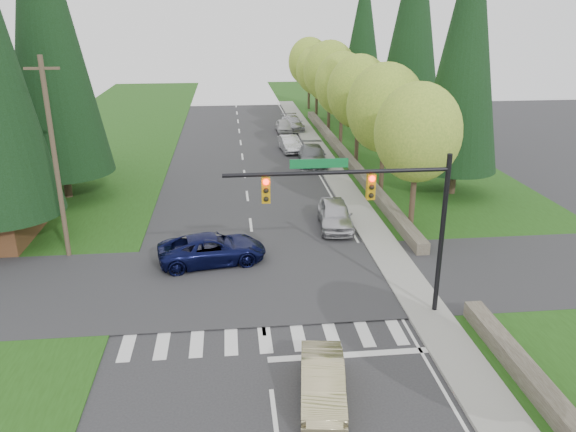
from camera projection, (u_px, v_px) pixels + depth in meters
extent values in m
plane|color=#28282B|center=(271.00, 392.00, 18.61)|extent=(120.00, 120.00, 0.00)
cube|color=#1F4512|center=(437.00, 194.00, 38.56)|extent=(14.00, 110.00, 0.06)
cube|color=#1F4512|center=(45.00, 207.00, 35.97)|extent=(14.00, 110.00, 0.06)
cube|color=#28282B|center=(258.00, 282.00, 26.08)|extent=(120.00, 8.00, 0.10)
cube|color=gray|center=(344.00, 188.00, 39.81)|extent=(1.80, 80.00, 0.13)
cube|color=gray|center=(332.00, 188.00, 39.72)|extent=(0.20, 80.00, 0.13)
cube|color=#4C4438|center=(570.00, 427.00, 16.55)|extent=(0.70, 14.00, 0.70)
cube|color=#4C4438|center=(345.00, 156.00, 47.35)|extent=(0.70, 40.00, 0.70)
cylinder|color=black|center=(442.00, 237.00, 22.35)|extent=(0.20, 0.20, 6.80)
cylinder|color=black|center=(338.00, 172.00, 20.96)|extent=(8.60, 0.16, 0.16)
cube|color=#0C662D|center=(319.00, 163.00, 20.82)|extent=(2.20, 0.04, 0.35)
cube|color=#BF8C0C|center=(371.00, 187.00, 21.30)|extent=(0.32, 0.24, 1.00)
sphere|color=#FF0C05|center=(372.00, 179.00, 21.04)|extent=(0.22, 0.22, 0.22)
cube|color=#BF8C0C|center=(266.00, 190.00, 20.90)|extent=(0.32, 0.24, 1.00)
sphere|color=#FF0C05|center=(266.00, 182.00, 20.65)|extent=(0.22, 0.22, 0.22)
cylinder|color=#473828|center=(55.00, 162.00, 27.14)|extent=(0.24, 0.24, 10.00)
cube|color=#473828|center=(42.00, 68.00, 25.62)|extent=(1.60, 0.10, 0.12)
cylinder|color=#38281C|center=(413.00, 189.00, 31.77)|extent=(0.32, 0.32, 4.76)
ellipsoid|color=olive|center=(418.00, 133.00, 30.66)|extent=(4.80, 4.80, 5.52)
cylinder|color=#38281C|center=(383.00, 157.00, 38.29)|extent=(0.32, 0.32, 4.93)
ellipsoid|color=olive|center=(386.00, 108.00, 37.13)|extent=(5.20, 5.20, 5.98)
cylinder|color=#38281C|center=(357.00, 135.00, 44.78)|extent=(0.32, 0.32, 5.04)
ellipsoid|color=olive|center=(359.00, 92.00, 43.60)|extent=(5.00, 5.00, 5.75)
cylinder|color=#38281C|center=(341.00, 120.00, 51.36)|extent=(0.32, 0.32, 4.82)
ellipsoid|color=olive|center=(342.00, 84.00, 50.23)|extent=(5.00, 5.00, 5.75)
cylinder|color=#38281C|center=(329.00, 106.00, 57.85)|extent=(0.32, 0.32, 5.15)
ellipsoid|color=olive|center=(330.00, 72.00, 56.64)|extent=(5.40, 5.40, 6.21)
cylinder|color=#38281C|center=(317.00, 99.00, 64.44)|extent=(0.32, 0.32, 4.70)
ellipsoid|color=olive|center=(317.00, 70.00, 63.34)|extent=(4.80, 4.80, 5.52)
cylinder|color=#38281C|center=(309.00, 89.00, 70.93)|extent=(0.32, 0.32, 4.98)
ellipsoid|color=olive|center=(309.00, 62.00, 69.76)|extent=(5.20, 5.20, 5.98)
cylinder|color=#38281C|center=(9.00, 227.00, 30.03)|extent=(0.50, 0.50, 2.00)
cylinder|color=#38281C|center=(67.00, 183.00, 37.60)|extent=(0.50, 0.50, 2.00)
cone|color=black|center=(44.00, 21.00, 34.05)|extent=(6.46, 6.46, 19.00)
cylinder|color=#38281C|center=(61.00, 161.00, 43.00)|extent=(0.50, 0.50, 2.00)
cone|color=black|center=(42.00, 34.00, 39.79)|extent=(5.78, 5.78, 17.00)
cylinder|color=#38281C|center=(452.00, 180.00, 38.33)|extent=(0.50, 0.50, 2.00)
cone|color=black|center=(466.00, 46.00, 35.29)|extent=(5.44, 5.44, 16.00)
cylinder|color=#38281C|center=(405.00, 136.00, 51.49)|extent=(0.50, 0.50, 2.00)
cone|color=black|center=(413.00, 24.00, 48.11)|extent=(6.12, 6.12, 18.00)
cylinder|color=#38281C|center=(360.00, 111.00, 64.46)|extent=(0.50, 0.50, 2.00)
cone|color=black|center=(363.00, 35.00, 61.60)|extent=(5.10, 5.10, 15.00)
imported|color=tan|center=(323.00, 382.00, 18.06)|extent=(1.89, 4.14, 1.32)
imported|color=#0B0F38|center=(212.00, 249.00, 27.87)|extent=(5.65, 3.31, 1.48)
imported|color=#B8B7BD|center=(335.00, 215.00, 32.44)|extent=(2.21, 4.72, 1.56)
imported|color=slate|center=(313.00, 156.00, 45.48)|extent=(2.62, 5.55, 1.56)
imported|color=silver|center=(289.00, 144.00, 50.07)|extent=(1.81, 4.23, 1.36)
imported|color=silver|center=(284.00, 126.00, 57.83)|extent=(1.55, 3.84, 1.31)
imported|color=#A5A6AA|center=(292.00, 123.00, 59.05)|extent=(2.31, 5.05, 1.43)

